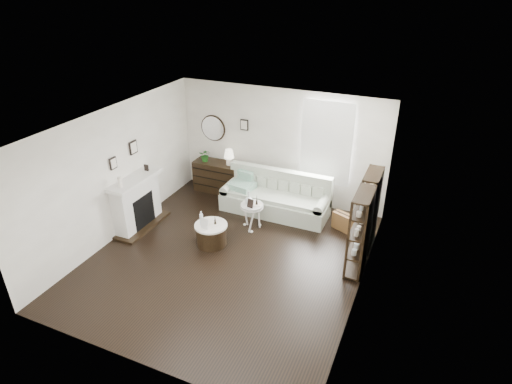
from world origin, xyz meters
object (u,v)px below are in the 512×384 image
at_px(dresser, 218,177).
at_px(pedestal_table, 252,207).
at_px(sofa, 276,199).
at_px(drum_table, 211,234).

height_order(dresser, pedestal_table, dresser).
bearing_deg(pedestal_table, sofa, 77.79).
distance_m(drum_table, pedestal_table, 1.06).
bearing_deg(dresser, drum_table, -65.06).
bearing_deg(dresser, pedestal_table, -40.48).
bearing_deg(sofa, dresser, 167.06).
distance_m(sofa, dresser, 1.76).
relative_size(sofa, drum_table, 3.69).
bearing_deg(sofa, pedestal_table, -102.21).
xyz_separation_m(sofa, dresser, (-1.72, 0.39, 0.07)).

